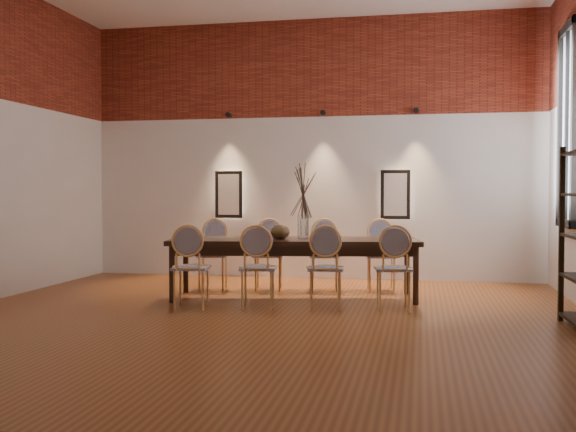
% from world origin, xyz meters
% --- Properties ---
extents(floor, '(7.00, 7.00, 0.02)m').
position_xyz_m(floor, '(0.00, 0.00, -0.01)').
color(floor, brown).
rests_on(floor, ground).
extents(wall_back, '(7.00, 0.10, 4.00)m').
position_xyz_m(wall_back, '(0.00, 3.55, 2.00)').
color(wall_back, silver).
rests_on(wall_back, ground).
extents(wall_front, '(7.00, 0.10, 4.00)m').
position_xyz_m(wall_front, '(0.00, -3.55, 2.00)').
color(wall_front, silver).
rests_on(wall_front, ground).
extents(brick_band_back, '(7.00, 0.02, 1.50)m').
position_xyz_m(brick_band_back, '(0.00, 3.48, 3.25)').
color(brick_band_back, maroon).
rests_on(brick_band_back, ground).
extents(niche_left, '(0.36, 0.06, 0.66)m').
position_xyz_m(niche_left, '(-1.30, 3.45, 1.30)').
color(niche_left, '#FFEAC6').
rests_on(niche_left, wall_back).
extents(niche_right, '(0.36, 0.06, 0.66)m').
position_xyz_m(niche_right, '(1.30, 3.45, 1.30)').
color(niche_right, '#FFEAC6').
rests_on(niche_right, wall_back).
extents(spot_fixture_left, '(0.08, 0.10, 0.08)m').
position_xyz_m(spot_fixture_left, '(-1.30, 3.42, 2.55)').
color(spot_fixture_left, black).
rests_on(spot_fixture_left, wall_back).
extents(spot_fixture_mid, '(0.08, 0.10, 0.08)m').
position_xyz_m(spot_fixture_mid, '(0.20, 3.42, 2.55)').
color(spot_fixture_mid, black).
rests_on(spot_fixture_mid, wall_back).
extents(spot_fixture_right, '(0.08, 0.10, 0.08)m').
position_xyz_m(spot_fixture_right, '(1.60, 3.42, 2.55)').
color(spot_fixture_right, black).
rests_on(spot_fixture_right, wall_back).
extents(window_glass, '(0.02, 0.78, 2.38)m').
position_xyz_m(window_glass, '(3.46, 2.00, 2.15)').
color(window_glass, silver).
rests_on(window_glass, wall_right).
extents(window_frame, '(0.08, 0.90, 2.50)m').
position_xyz_m(window_frame, '(3.44, 2.00, 2.15)').
color(window_frame, black).
rests_on(window_frame, wall_right).
extents(window_mullion, '(0.06, 0.06, 2.40)m').
position_xyz_m(window_mullion, '(3.44, 2.00, 2.15)').
color(window_mullion, black).
rests_on(window_mullion, wall_right).
extents(dining_table, '(3.19, 1.43, 0.75)m').
position_xyz_m(dining_table, '(0.12, 1.46, 0.38)').
color(dining_table, black).
rests_on(dining_table, floor).
extents(chair_near_a, '(0.50, 0.50, 0.94)m').
position_xyz_m(chair_near_a, '(-0.91, 0.52, 0.47)').
color(chair_near_a, '#E7B16C').
rests_on(chair_near_a, floor).
extents(chair_near_b, '(0.50, 0.50, 0.94)m').
position_xyz_m(chair_near_b, '(-0.15, 0.63, 0.47)').
color(chair_near_b, '#E7B16C').
rests_on(chair_near_b, floor).
extents(chair_near_c, '(0.50, 0.50, 0.94)m').
position_xyz_m(chair_near_c, '(0.61, 0.75, 0.47)').
color(chair_near_c, '#E7B16C').
rests_on(chair_near_c, floor).
extents(chair_near_d, '(0.50, 0.50, 0.94)m').
position_xyz_m(chair_near_d, '(1.38, 0.86, 0.47)').
color(chair_near_d, '#E7B16C').
rests_on(chair_near_d, floor).
extents(chair_far_a, '(0.50, 0.50, 0.94)m').
position_xyz_m(chair_far_a, '(-1.13, 2.05, 0.47)').
color(chair_far_a, '#E7B16C').
rests_on(chair_far_a, floor).
extents(chair_far_b, '(0.50, 0.50, 0.94)m').
position_xyz_m(chair_far_b, '(-0.37, 2.17, 0.47)').
color(chair_far_b, '#E7B16C').
rests_on(chair_far_b, floor).
extents(chair_far_c, '(0.50, 0.50, 0.94)m').
position_xyz_m(chair_far_c, '(0.39, 2.28, 0.47)').
color(chair_far_c, '#E7B16C').
rests_on(chair_far_c, floor).
extents(chair_far_d, '(0.50, 0.50, 0.94)m').
position_xyz_m(chair_far_d, '(1.15, 2.39, 0.47)').
color(chair_far_d, '#E7B16C').
rests_on(chair_far_d, floor).
extents(vase, '(0.14, 0.14, 0.30)m').
position_xyz_m(vase, '(0.23, 1.47, 0.90)').
color(vase, silver).
rests_on(vase, dining_table).
extents(dried_branches, '(0.50, 0.50, 0.70)m').
position_xyz_m(dried_branches, '(0.23, 1.47, 1.35)').
color(dried_branches, '#453028').
rests_on(dried_branches, vase).
extents(bowl, '(0.24, 0.24, 0.18)m').
position_xyz_m(bowl, '(-0.04, 1.38, 0.84)').
color(bowl, brown).
rests_on(bowl, dining_table).
extents(book, '(0.28, 0.22, 0.03)m').
position_xyz_m(book, '(-0.15, 1.57, 0.77)').
color(book, '#962787').
rests_on(book, dining_table).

